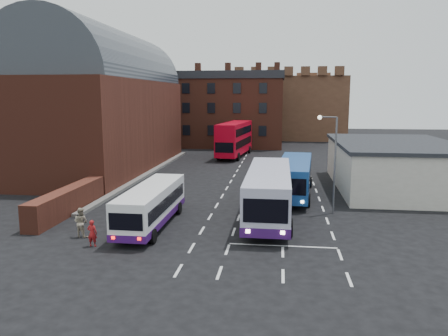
# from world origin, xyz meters

# --- Properties ---
(ground) EXTENTS (180.00, 180.00, 0.00)m
(ground) POSITION_xyz_m (0.00, 0.00, 0.00)
(ground) COLOR black
(railway_station) EXTENTS (12.00, 28.00, 16.00)m
(railway_station) POSITION_xyz_m (-15.50, 21.00, 7.64)
(railway_station) COLOR #602B1E
(railway_station) RESTS_ON ground
(forecourt_wall) EXTENTS (1.20, 10.00, 1.80)m
(forecourt_wall) POSITION_xyz_m (-10.20, 2.00, 0.90)
(forecourt_wall) COLOR #602B1E
(forecourt_wall) RESTS_ON ground
(cream_building) EXTENTS (10.40, 16.40, 4.25)m
(cream_building) POSITION_xyz_m (15.00, 14.00, 2.16)
(cream_building) COLOR beige
(cream_building) RESTS_ON ground
(brick_terrace) EXTENTS (22.00, 10.00, 11.00)m
(brick_terrace) POSITION_xyz_m (-6.00, 46.00, 5.50)
(brick_terrace) COLOR brown
(brick_terrace) RESTS_ON ground
(castle_keep) EXTENTS (22.00, 22.00, 12.00)m
(castle_keep) POSITION_xyz_m (6.00, 66.00, 6.00)
(castle_keep) COLOR brown
(castle_keep) RESTS_ON ground
(bus_white_outbound) EXTENTS (2.41, 9.45, 2.58)m
(bus_white_outbound) POSITION_xyz_m (-3.38, -0.18, 1.52)
(bus_white_outbound) COLOR white
(bus_white_outbound) RESTS_ON ground
(bus_white_inbound) EXTENTS (3.12, 12.28, 3.35)m
(bus_white_inbound) POSITION_xyz_m (4.03, 2.62, 1.98)
(bus_white_inbound) COLOR #B6B6D3
(bus_white_inbound) RESTS_ON ground
(bus_blue) EXTENTS (3.46, 11.18, 3.00)m
(bus_blue) POSITION_xyz_m (6.00, 9.71, 1.77)
(bus_blue) COLOR #18468C
(bus_blue) RESTS_ON ground
(bus_red_double) EXTENTS (4.01, 12.03, 4.72)m
(bus_red_double) POSITION_xyz_m (-1.53, 33.10, 2.51)
(bus_red_double) COLOR #C10319
(bus_red_double) RESTS_ON ground
(street_lamp) EXTENTS (1.35, 0.62, 6.96)m
(street_lamp) POSITION_xyz_m (8.37, 4.52, 4.20)
(street_lamp) COLOR #5D5E62
(street_lamp) RESTS_ON ground
(pedestrian_red) EXTENTS (0.55, 0.36, 1.52)m
(pedestrian_red) POSITION_xyz_m (-5.53, -4.42, 0.76)
(pedestrian_red) COLOR maroon
(pedestrian_red) RESTS_ON ground
(pedestrian_beige) EXTENTS (0.99, 0.84, 1.79)m
(pedestrian_beige) POSITION_xyz_m (-6.90, -2.92, 0.89)
(pedestrian_beige) COLOR tan
(pedestrian_beige) RESTS_ON ground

